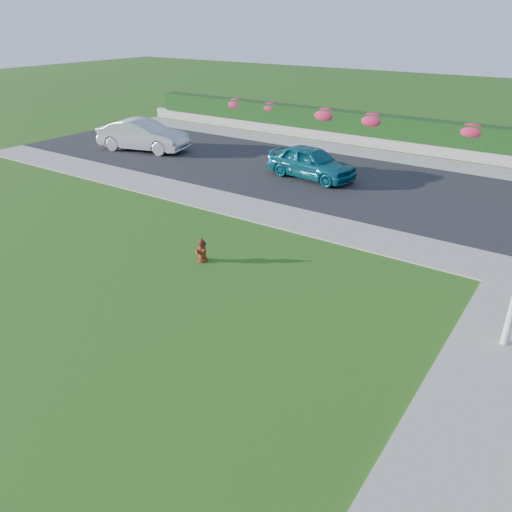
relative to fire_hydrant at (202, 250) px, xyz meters
The scene contains 14 objects.
ground 4.85m from the fire_hydrant, 79.16° to the right, with size 120.00×120.00×0.00m, color black.
street_far 10.12m from the fire_hydrant, 113.86° to the left, with size 26.00×8.00×0.04m, color black.
sidewalk_far 6.64m from the fire_hydrant, 140.15° to the left, with size 24.00×2.00×0.04m, color gray.
sidewalk_beyond 14.25m from the fire_hydrant, 90.36° to the left, with size 34.00×2.00×0.04m, color gray.
retaining_wall 15.75m from the fire_hydrant, 90.33° to the left, with size 34.00×0.40×0.60m, color gray.
hedge 15.87m from the fire_hydrant, 90.32° to the left, with size 32.00×0.90×1.10m, color black.
fire_hydrant is the anchor object (origin of this frame).
sedan_teal 8.92m from the fire_hydrant, 98.57° to the left, with size 1.60×3.98×1.35m, color #0D5466.
sedan_silver 13.58m from the fire_hydrant, 142.78° to the left, with size 1.63×4.68×1.54m, color #ADAFB5.
flower_clump_a 18.91m from the fire_hydrant, 123.48° to the left, with size 1.35×0.87×0.68m, color #C02056.
flower_clump_b 17.64m from the fire_hydrant, 116.58° to the left, with size 1.25×0.80×0.62m, color #C02056.
flower_clump_c 16.34m from the fire_hydrant, 105.03° to the left, with size 1.57×1.01×0.79m, color #C02056.
flower_clump_d 15.85m from the fire_hydrant, 95.31° to the left, with size 1.55×0.99×0.77m, color #C02056.
flower_clump_e 16.17m from the fire_hydrant, 77.45° to the left, with size 1.47×0.95×0.74m, color #C02056.
Camera 1 is at (7.63, -4.96, 6.36)m, focal length 35.00 mm.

